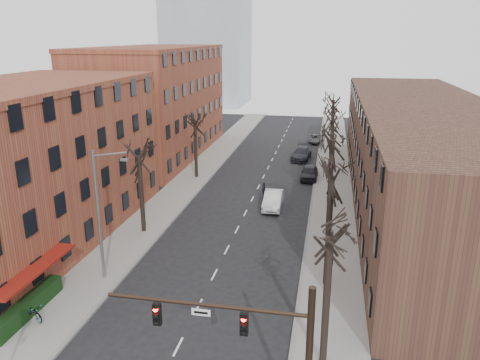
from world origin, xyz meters
The scene contains 22 objects.
sidewalk_left centered at (-8.00, 35.00, 0.07)m, with size 4.00×90.00×0.15m, color gray.
sidewalk_right centered at (8.00, 35.00, 0.07)m, with size 4.00×90.00×0.15m, color gray.
building_left_near centered at (-16.00, 15.00, 6.00)m, with size 12.00×26.00×12.00m, color brown.
building_left_far centered at (-16.00, 44.00, 7.00)m, with size 12.00×28.00×14.00m, color brown.
building_right centered at (16.00, 30.00, 5.00)m, with size 12.00×50.00×10.00m, color #4F3425.
awning_left centered at (-9.40, 6.00, 0.00)m, with size 1.20×7.00×0.15m, color maroon.
hedge centered at (-9.50, 5.00, 0.65)m, with size 0.80×6.00×1.00m, color black.
tree_right_b centered at (7.60, 12.00, 0.00)m, with size 5.20×5.20×10.80m, color black, non-canonical shape.
tree_right_c centered at (7.60, 20.00, 0.00)m, with size 5.20×5.20×11.60m, color black, non-canonical shape.
tree_right_d centered at (7.60, 28.00, 0.00)m, with size 5.20×5.20×10.00m, color black, non-canonical shape.
tree_right_e centered at (7.60, 36.00, 0.00)m, with size 5.20×5.20×10.80m, color black, non-canonical shape.
tree_right_f centered at (7.60, 44.00, 0.00)m, with size 5.20×5.20×11.60m, color black, non-canonical shape.
tree_left_a centered at (-7.60, 18.00, 0.00)m, with size 5.20×5.20×9.50m, color black, non-canonical shape.
tree_left_b centered at (-7.60, 34.00, 0.00)m, with size 5.20×5.20×9.50m, color black, non-canonical shape.
signal_mast_arm centered at (5.45, -1.00, 4.40)m, with size 8.14×0.30×7.20m.
streetlight centered at (-7.03, 10.00, 5.01)m, with size 2.45×0.22×9.03m.
silver_sedan centered at (2.35, 25.94, 0.79)m, with size 1.68×4.82×1.59m, color silver.
parked_car_near centered at (5.30, 36.02, 0.78)m, with size 1.85×4.61×1.57m, color black.
parked_car_mid centered at (3.80, 44.86, 0.79)m, with size 2.21×5.44×1.58m, color #21232A.
parked_car_far centered at (5.27, 55.53, 0.61)m, with size 2.02×4.38×1.22m, color #4F5356.
pedestrian_crossing centered at (1.08, 28.54, 0.81)m, with size 0.95×0.40×1.63m, color black.
bicycle centered at (-8.94, 4.63, 0.64)m, with size 0.65×1.87×0.98m, color gray.
Camera 1 is at (7.27, -16.14, 15.88)m, focal length 35.00 mm.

